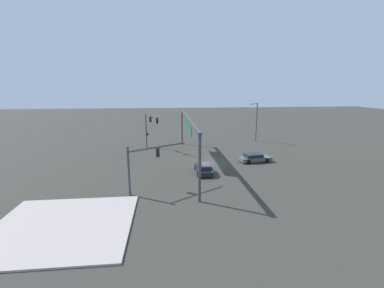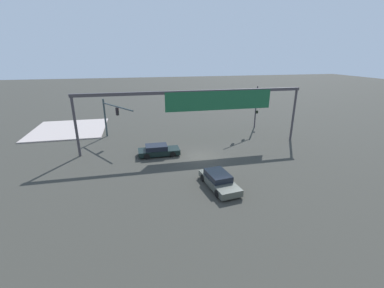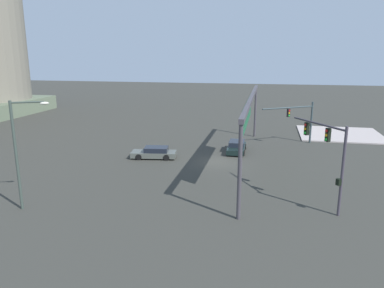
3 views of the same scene
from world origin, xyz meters
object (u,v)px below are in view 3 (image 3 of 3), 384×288
(traffic_signal_opposite_side, at_px, (299,116))
(streetlamp_curved_arm, at_px, (20,147))
(sedan_car_waiting_far, at_px, (155,153))
(traffic_signal_near_corner, at_px, (329,149))
(sedan_car_approaching, at_px, (237,147))

(traffic_signal_opposite_side, bearing_deg, streetlamp_curved_arm, 17.21)
(streetlamp_curved_arm, distance_m, sedan_car_waiting_far, 15.80)
(traffic_signal_near_corner, height_order, streetlamp_curved_arm, streetlamp_curved_arm)
(traffic_signal_near_corner, height_order, sedan_car_approaching, traffic_signal_near_corner)
(streetlamp_curved_arm, distance_m, sedan_car_approaching, 23.35)
(traffic_signal_near_corner, distance_m, traffic_signal_opposite_side, 19.51)
(sedan_car_approaching, relative_size, sedan_car_waiting_far, 0.92)
(traffic_signal_opposite_side, distance_m, sedan_car_waiting_far, 18.27)
(streetlamp_curved_arm, bearing_deg, sedan_car_approaching, 29.36)
(sedan_car_approaching, distance_m, sedan_car_waiting_far, 9.35)
(sedan_car_waiting_far, bearing_deg, traffic_signal_opposite_side, -156.02)
(traffic_signal_near_corner, bearing_deg, traffic_signal_opposite_side, -30.87)
(traffic_signal_near_corner, bearing_deg, sedan_car_approaching, -4.56)
(streetlamp_curved_arm, xyz_separation_m, sedan_car_approaching, (18.77, -13.31, -3.95))
(traffic_signal_opposite_side, height_order, sedan_car_approaching, traffic_signal_opposite_side)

